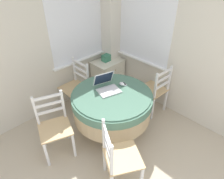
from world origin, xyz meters
TOP-DOWN VIEW (x-y plane):
  - corner_room_shell at (1.21, 1.70)m, footprint 4.39×4.54m
  - round_dining_table at (0.97, 1.47)m, footprint 1.21×1.21m
  - laptop at (0.99, 1.60)m, footprint 0.40×0.42m
  - computer_mouse at (1.24, 1.52)m, footprint 0.06×0.09m
  - cell_phone at (1.28, 1.52)m, footprint 0.07×0.12m
  - dining_chair_near_back_window at (0.94, 2.36)m, footprint 0.42×0.43m
  - dining_chair_near_right_window at (1.85, 1.30)m, footprint 0.45×0.44m
  - dining_chair_camera_near at (0.40, 0.78)m, footprint 0.58×0.58m
  - dining_chair_left_flank at (0.13, 1.77)m, footprint 0.55×0.54m
  - corner_cabinet at (1.80, 2.42)m, footprint 0.61×0.45m
  - storage_box at (1.78, 2.45)m, footprint 0.15×0.12m

SIDE VIEW (x-z plane):
  - corner_cabinet at x=1.80m, z-range 0.00..0.65m
  - dining_chair_near_back_window at x=0.94m, z-range -0.01..0.93m
  - dining_chair_near_right_window at x=1.85m, z-range -0.01..0.93m
  - dining_chair_camera_near at x=0.40m, z-range -0.01..0.93m
  - dining_chair_left_flank at x=0.13m, z-range -0.01..0.93m
  - round_dining_table at x=0.97m, z-range 0.19..0.94m
  - storage_box at x=1.78m, z-range 0.65..0.78m
  - cell_phone at x=1.28m, z-range 0.75..0.76m
  - computer_mouse at x=1.24m, z-range 0.75..0.80m
  - laptop at x=0.99m, z-range 0.68..0.92m
  - corner_room_shell at x=1.21m, z-range 0.00..2.55m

